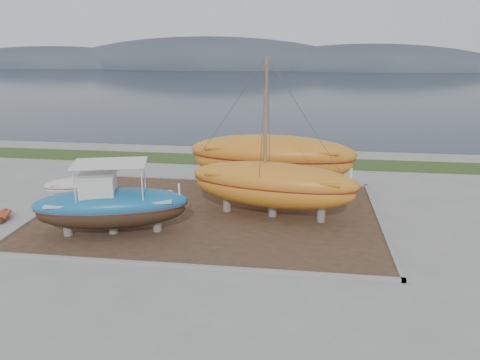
% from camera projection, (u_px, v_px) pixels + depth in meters
% --- Properties ---
extents(ground, '(140.00, 140.00, 0.00)m').
position_uv_depth(ground, '(192.00, 246.00, 21.69)').
color(ground, gray).
rests_on(ground, ground).
extents(dirt_patch, '(18.00, 12.00, 0.06)m').
position_uv_depth(dirt_patch, '(208.00, 214.00, 25.47)').
color(dirt_patch, '#422D1E').
rests_on(dirt_patch, ground).
extents(curb_frame, '(18.60, 12.60, 0.15)m').
position_uv_depth(curb_frame, '(208.00, 213.00, 25.45)').
color(curb_frame, gray).
rests_on(curb_frame, ground).
extents(grass_strip, '(44.00, 3.00, 0.08)m').
position_uv_depth(grass_strip, '(237.00, 160.00, 36.35)').
color(grass_strip, '#284219').
rests_on(grass_strip, ground).
extents(sea, '(260.00, 100.00, 0.04)m').
position_uv_depth(sea, '(277.00, 87.00, 87.94)').
color(sea, '#1A2635').
rests_on(sea, ground).
extents(mountain_ridge, '(200.00, 36.00, 20.00)m').
position_uv_depth(mountain_ridge, '(288.00, 68.00, 140.00)').
color(mountain_ridge, '#333D49').
rests_on(mountain_ridge, ground).
extents(blue_caique, '(7.76, 4.11, 3.58)m').
position_uv_depth(blue_caique, '(111.00, 199.00, 22.48)').
color(blue_caique, '#19689F').
rests_on(blue_caique, dirt_patch).
extents(white_dinghy, '(4.43, 2.96, 1.25)m').
position_uv_depth(white_dinghy, '(81.00, 188.00, 27.74)').
color(white_dinghy, silver).
rests_on(white_dinghy, dirt_patch).
extents(orange_sailboat, '(9.28, 4.07, 8.29)m').
position_uv_depth(orange_sailboat, '(274.00, 140.00, 23.93)').
color(orange_sailboat, '#C6771E').
rests_on(orange_sailboat, dirt_patch).
extents(orange_bare_hull, '(10.43, 3.62, 3.37)m').
position_uv_depth(orange_bare_hull, '(272.00, 164.00, 28.99)').
color(orange_bare_hull, '#C6771E').
rests_on(orange_bare_hull, dirt_patch).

